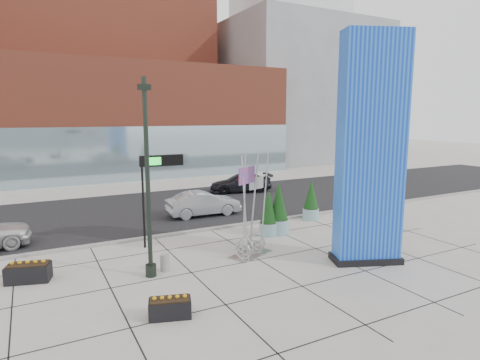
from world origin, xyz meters
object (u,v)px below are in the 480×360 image
lamp_post (148,198)px  public_art_sculpture (251,229)px  car_silver_mid (203,204)px  overhead_street_sign (158,168)px  blue_pylon (371,154)px  concrete_bollard (165,263)px

lamp_post → public_art_sculpture: 4.82m
car_silver_mid → public_art_sculpture: bearing=175.5°
overhead_street_sign → car_silver_mid: bearing=49.9°
lamp_post → blue_pylon: bearing=-17.6°
blue_pylon → public_art_sculpture: size_ratio=2.09×
lamp_post → concrete_bollard: (0.61, 0.25, -2.64)m
blue_pylon → concrete_bollard: size_ratio=13.60×
blue_pylon → overhead_street_sign: 9.16m
concrete_bollard → overhead_street_sign: bearing=76.3°
concrete_bollard → overhead_street_sign: size_ratio=0.16×
lamp_post → public_art_sculpture: size_ratio=1.66×
lamp_post → overhead_street_sign: bearing=67.9°
blue_pylon → concrete_bollard: bearing=-178.7°
public_art_sculpture → overhead_street_sign: 5.01m
lamp_post → concrete_bollard: 2.73m
overhead_street_sign → car_silver_mid: (3.96, 4.24, -2.88)m
concrete_bollard → blue_pylon: bearing=-20.6°
lamp_post → overhead_street_sign: (1.38, 3.40, 0.62)m
blue_pylon → lamp_post: bearing=-175.7°
blue_pylon → public_art_sculpture: bearing=164.6°
blue_pylon → lamp_post: blue_pylon is taller
lamp_post → car_silver_mid: bearing=55.0°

